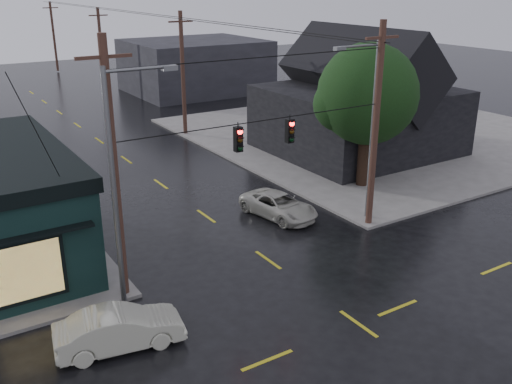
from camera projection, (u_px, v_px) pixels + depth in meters
ground_plane at (358, 324)px, 20.87m from camera, size 160.00×160.00×0.00m
sidewalk_ne at (377, 132)px, 46.69m from camera, size 28.00×28.00×0.15m
ne_building at (360, 91)px, 40.28m from camera, size 12.60×11.60×8.75m
corner_tree at (368, 95)px, 32.72m from camera, size 5.85×5.85×8.45m
utility_pole_nw at (126, 295)px, 22.76m from camera, size 2.00×0.32×10.15m
utility_pole_ne at (368, 225)px, 29.27m from camera, size 2.00×0.32×10.15m
utility_pole_far_a at (186, 135)px, 46.29m from camera, size 2.00×0.32×9.65m
utility_pole_far_b at (106, 95)px, 62.12m from camera, size 2.00×0.32×9.15m
utility_pole_far_c at (58, 72)px, 77.95m from camera, size 2.00×0.32×9.15m
span_signal_assembly at (264, 134)px, 24.07m from camera, size 13.00×0.48×1.23m
streetlight_nw at (125, 305)px, 22.05m from camera, size 5.40×0.30×9.15m
streetlight_ne at (366, 218)px, 30.07m from camera, size 5.40×0.30×9.15m
bg_building_east at (195, 66)px, 63.53m from camera, size 14.00×12.00×5.60m
sedan_cream at (120, 329)px, 19.32m from camera, size 4.52×2.21×1.43m
suv_silver at (279, 205)px, 30.11m from camera, size 2.86×4.83×1.26m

